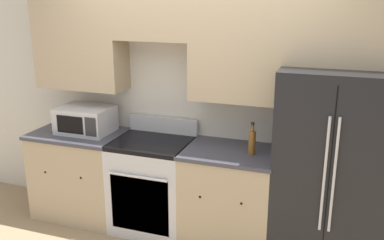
{
  "coord_description": "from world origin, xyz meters",
  "views": [
    {
      "loc": [
        1.23,
        -3.19,
        2.27
      ],
      "look_at": [
        0.0,
        0.31,
        1.16
      ],
      "focal_mm": 40.0,
      "sensor_mm": 36.0,
      "label": 1
    }
  ],
  "objects_px": {
    "refrigerator": "(330,167)",
    "oven_range": "(153,184)",
    "microwave": "(86,120)",
    "bottle": "(252,142)"
  },
  "relations": [
    {
      "from": "refrigerator",
      "to": "oven_range",
      "type": "bearing_deg",
      "value": -177.46
    },
    {
      "from": "oven_range",
      "to": "refrigerator",
      "type": "xyz_separation_m",
      "value": [
        1.63,
        0.07,
        0.39
      ]
    },
    {
      "from": "refrigerator",
      "to": "microwave",
      "type": "bearing_deg",
      "value": -179.03
    },
    {
      "from": "refrigerator",
      "to": "microwave",
      "type": "distance_m",
      "value": 2.38
    },
    {
      "from": "bottle",
      "to": "oven_range",
      "type": "bearing_deg",
      "value": 178.67
    },
    {
      "from": "refrigerator",
      "to": "bottle",
      "type": "distance_m",
      "value": 0.69
    },
    {
      "from": "oven_range",
      "to": "bottle",
      "type": "height_order",
      "value": "bottle"
    },
    {
      "from": "microwave",
      "to": "bottle",
      "type": "relative_size",
      "value": 1.81
    },
    {
      "from": "oven_range",
      "to": "bottle",
      "type": "distance_m",
      "value": 1.12
    },
    {
      "from": "refrigerator",
      "to": "microwave",
      "type": "relative_size",
      "value": 3.24
    }
  ]
}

